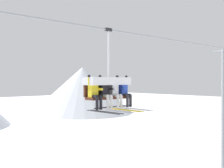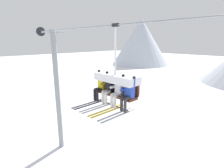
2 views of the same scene
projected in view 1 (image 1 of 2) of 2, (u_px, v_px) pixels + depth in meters
mountain_peak_east at (82, 90)px, 57.00m from camera, size 20.49×20.49×9.25m
lift_tower_far at (224, 110)px, 19.09m from camera, size 0.36×1.88×8.86m
lift_cable at (147, 36)px, 12.42m from camera, size 19.95×0.05×0.05m
chairlift_chair at (107, 84)px, 10.97m from camera, size 1.98×0.74×3.06m
skier_yellow at (95, 92)px, 10.29m from camera, size 0.48×1.70×1.34m
skier_black at (106, 92)px, 10.64m from camera, size 0.48×1.70×1.34m
skier_white at (116, 92)px, 10.99m from camera, size 0.48×1.70×1.34m
skier_blue at (125, 91)px, 11.34m from camera, size 0.48×1.70×1.34m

